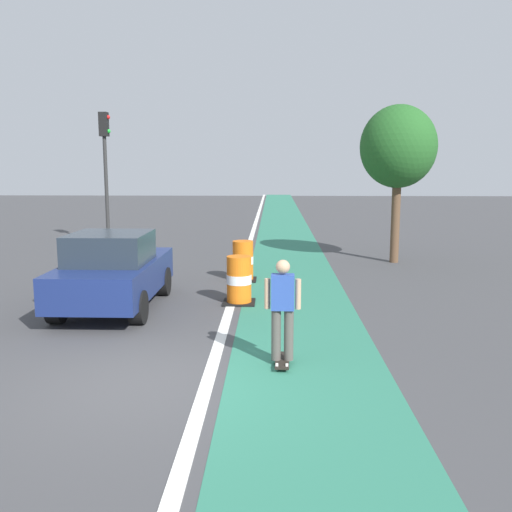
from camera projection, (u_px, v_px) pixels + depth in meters
ground_plane at (144, 385)px, 8.20m from camera, size 100.00×100.00×0.00m
bike_lane_strip at (289, 255)px, 19.97m from camera, size 2.50×80.00×0.01m
lane_divider_stripe at (246, 255)px, 20.02m from camera, size 0.20×80.00×0.01m
skateboarder_on_lane at (283, 309)px, 8.89m from camera, size 0.57×0.81×1.69m
parked_sedan_nearest at (113, 271)px, 12.42m from camera, size 1.94×4.11×1.70m
traffic_barrel_front at (239, 280)px, 12.94m from camera, size 0.73×0.73×1.09m
traffic_barrel_mid at (243, 261)px, 15.50m from camera, size 0.73×0.73×1.09m
traffic_light_corner at (105, 155)px, 21.74m from camera, size 0.41×0.32×5.10m
street_tree_sidewalk at (398, 148)px, 17.89m from camera, size 2.40×2.40×5.00m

